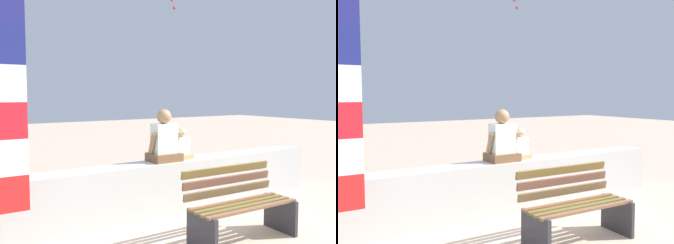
# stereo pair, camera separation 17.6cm
# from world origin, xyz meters

# --- Properties ---
(ground_plane) EXTENTS (40.00, 40.00, 0.00)m
(ground_plane) POSITION_xyz_m (0.00, 0.00, 0.00)
(ground_plane) COLOR #CAB197
(seawall_ledge) EXTENTS (6.04, 0.46, 0.77)m
(seawall_ledge) POSITION_xyz_m (0.00, 1.36, 0.39)
(seawall_ledge) COLOR beige
(seawall_ledge) RESTS_ON ground
(park_bench) EXTENTS (1.42, 0.65, 0.88)m
(park_bench) POSITION_xyz_m (0.20, -0.10, 0.40)
(park_bench) COLOR brown
(park_bench) RESTS_ON ground
(person_adult) EXTENTS (0.52, 0.38, 0.80)m
(person_adult) POSITION_xyz_m (0.05, 1.37, 1.08)
(person_adult) COLOR brown
(person_adult) RESTS_ON seawall_ledge
(person_child) EXTENTS (0.32, 0.24, 0.49)m
(person_child) POSITION_xyz_m (0.38, 1.37, 0.96)
(person_child) COLOR tan
(person_child) RESTS_ON seawall_ledge
(flag_banner) EXTENTS (0.45, 0.05, 2.89)m
(flag_banner) POSITION_xyz_m (-2.35, 0.81, 1.62)
(flag_banner) COLOR #B7B7BC
(flag_banner) RESTS_ON ground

